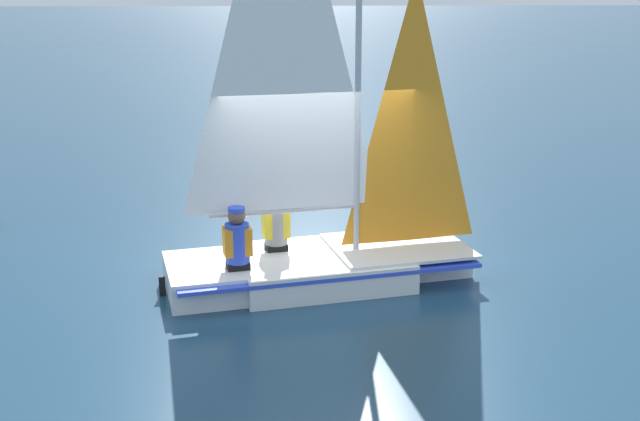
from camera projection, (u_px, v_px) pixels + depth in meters
name	position (u px, v px, depth m)	size (l,w,h in m)	color
ground_plane	(320.00, 281.00, 10.66)	(260.00, 260.00, 0.00)	navy
sailboat_main	(319.00, 220.00, 10.43)	(4.20, 2.37, 5.98)	white
sailor_helm	(276.00, 231.00, 10.68)	(0.39, 0.35, 1.16)	black
sailor_crew	(237.00, 249.00, 9.97)	(0.39, 0.35, 1.16)	black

